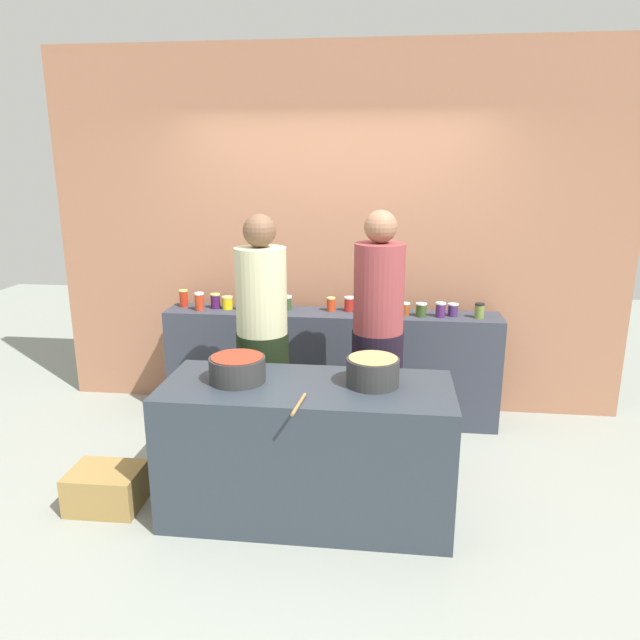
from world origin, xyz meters
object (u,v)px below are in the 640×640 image
preserve_jar_9 (365,307)px  preserve_jar_11 (405,309)px  preserve_jar_0 (184,298)px  cook_with_tongs (263,354)px  preserve_jar_3 (227,303)px  preserve_jar_1 (199,301)px  preserve_jar_8 (349,304)px  preserve_jar_14 (453,310)px  wooden_spoon (299,404)px  preserve_jar_12 (421,310)px  cook_in_cap (377,354)px  preserve_jar_7 (331,304)px  cooking_pot_center (373,371)px  preserve_jar_4 (241,304)px  cooking_pot_left (237,369)px  preserve_jar_13 (441,310)px  preserve_jar_15 (479,311)px  preserve_jar_6 (286,303)px  preserve_jar_2 (215,301)px  preserve_jar_10 (379,305)px  bread_crate (106,488)px  preserve_jar_5 (265,304)px

preserve_jar_9 → preserve_jar_11: (0.31, 0.01, -0.01)m
preserve_jar_0 → cook_with_tongs: (0.85, -0.85, -0.18)m
preserve_jar_3 → cook_with_tongs: size_ratio=0.06×
preserve_jar_1 → preserve_jar_8: preserve_jar_1 is taller
preserve_jar_3 → preserve_jar_9: bearing=-1.7°
preserve_jar_14 → cook_with_tongs: size_ratio=0.06×
wooden_spoon → preserve_jar_1: bearing=123.1°
preserve_jar_12 → preserve_jar_8: bearing=170.0°
preserve_jar_1 → cook_with_tongs: (0.68, -0.74, -0.18)m
wooden_spoon → cook_in_cap: cook_in_cap is taller
preserve_jar_1 → preserve_jar_9: size_ratio=1.25×
preserve_jar_7 → preserve_jar_9: size_ratio=0.97×
preserve_jar_11 → cooking_pot_center: bearing=-98.9°
preserve_jar_4 → cooking_pot_left: 1.43m
preserve_jar_4 → cooking_pot_left: size_ratio=0.31×
preserve_jar_13 → preserve_jar_14: bearing=23.0°
preserve_jar_8 → preserve_jar_15: (1.02, -0.10, -0.00)m
preserve_jar_7 → preserve_jar_6: bearing=179.7°
preserve_jar_1 → cooking_pot_left: size_ratio=0.44×
preserve_jar_1 → cook_in_cap: cook_in_cap is taller
preserve_jar_2 → preserve_jar_10: (1.34, -0.00, 0.00)m
bread_crate → preserve_jar_6: bearing=60.3°
preserve_jar_9 → cooking_pot_left: size_ratio=0.35×
preserve_jar_0 → preserve_jar_4: size_ratio=1.38×
preserve_jar_4 → preserve_jar_11: bearing=-0.6°
preserve_jar_4 → preserve_jar_10: (1.12, 0.02, 0.01)m
preserve_jar_1 → preserve_jar_12: (1.79, 0.01, -0.02)m
preserve_jar_1 → preserve_jar_13: preserve_jar_1 is taller
preserve_jar_5 → wooden_spoon: 1.82m
preserve_jar_7 → preserve_jar_13: (0.87, -0.09, 0.00)m
preserve_jar_12 → wooden_spoon: (-0.71, -1.67, -0.12)m
preserve_jar_12 → preserve_jar_9: bearing=177.0°
preserve_jar_5 → preserve_jar_12: bearing=-3.1°
preserve_jar_3 → preserve_jar_10: size_ratio=0.81×
cooking_pot_left → preserve_jar_15: bearing=40.6°
preserve_jar_3 → preserve_jar_7: (0.85, 0.03, 0.00)m
preserve_jar_9 → preserve_jar_7: bearing=167.2°
preserve_jar_1 → preserve_jar_8: size_ratio=1.23×
preserve_jar_2 → preserve_jar_8: 1.10m
preserve_jar_5 → preserve_jar_13: size_ratio=0.88×
cooking_pot_center → bread_crate: cooking_pot_center is taller
preserve_jar_6 → cooking_pot_left: preserve_jar_6 is taller
preserve_jar_11 → cook_with_tongs: bearing=-141.5°
preserve_jar_7 → cook_in_cap: bearing=-62.9°
preserve_jar_10 → preserve_jar_4: bearing=-179.0°
preserve_jar_8 → preserve_jar_12: 0.58m
preserve_jar_2 → preserve_jar_13: size_ratio=1.07×
preserve_jar_15 → preserve_jar_9: bearing=178.5°
preserve_jar_3 → cooking_pot_center: bearing=-47.9°
preserve_jar_0 → preserve_jar_14: bearing=-1.3°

